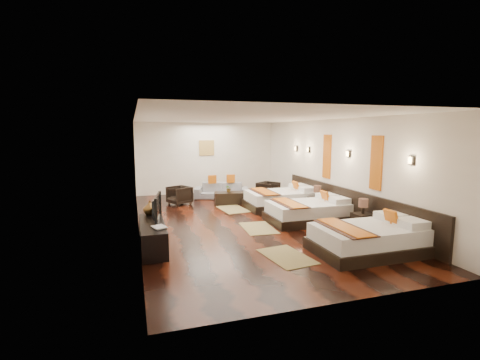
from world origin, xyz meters
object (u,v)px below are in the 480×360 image
object	(u,v)px
figurine	(150,208)
sofa	(222,191)
nightstand_a	(362,221)
table_plant	(229,188)
nightstand_b	(317,203)
armchair_left	(179,195)
bed_near	(370,238)
bed_far	(282,199)
coffee_table	(229,198)
book	(153,228)
bed_mid	(309,211)
tv_console	(153,235)
tv	(153,207)
armchair_right	(268,190)

from	to	relation	value
figurine	sofa	size ratio (longest dim) A/B	0.17
nightstand_a	table_plant	world-z (taller)	nightstand_a
nightstand_b	armchair_left	xyz separation A→B (m)	(-3.82, 2.45, 0.02)
bed_near	nightstand_b	size ratio (longest dim) A/B	2.68
nightstand_b	bed_near	bearing A→B (deg)	-102.36
bed_far	coffee_table	size ratio (longest dim) A/B	2.22
table_plant	book	bearing A→B (deg)	-122.19
nightstand_b	coffee_table	xyz separation A→B (m)	(-2.19, 2.03, -0.09)
bed_mid	nightstand_a	distance (m)	1.50
bed_far	tv_console	xyz separation A→B (m)	(-4.20, -2.75, -0.02)
table_plant	tv	bearing A→B (deg)	-126.52
nightstand_a	nightstand_b	bearing A→B (deg)	90.00
tv_console	book	distance (m)	0.56
bed_far	nightstand_a	distance (m)	3.19
tv_console	coffee_table	xyz separation A→B (m)	(2.76, 3.85, -0.08)
tv_console	tv	distance (m)	0.60
book	figurine	bearing A→B (deg)	90.00
figurine	coffee_table	bearing A→B (deg)	48.39
figurine	armchair_left	world-z (taller)	figurine
nightstand_b	sofa	world-z (taller)	nightstand_b
bed_near	nightstand_b	xyz separation A→B (m)	(0.75, 3.41, 0.00)
table_plant	bed_mid	bearing A→B (deg)	-63.70
nightstand_b	sofa	bearing A→B (deg)	125.43
book	coffee_table	world-z (taller)	book
nightstand_b	armchair_right	bearing A→B (deg)	103.11
sofa	armchair_right	distance (m)	1.72
nightstand_b	figurine	distance (m)	5.08
nightstand_a	coffee_table	world-z (taller)	nightstand_a
tv_console	sofa	size ratio (longest dim) A/B	0.93
bed_near	bed_far	size ratio (longest dim) A/B	1.00
nightstand_a	figurine	distance (m)	5.08
table_plant	nightstand_b	bearing A→B (deg)	-43.09
tv_console	coffee_table	size ratio (longest dim) A/B	1.80
coffee_table	table_plant	bearing A→B (deg)	104.51
tv_console	armchair_right	size ratio (longest dim) A/B	2.64
bed_mid	armchair_left	distance (m)	4.53
bed_near	sofa	xyz separation A→B (m)	(-1.44, 6.49, -0.01)
bed_mid	figurine	bearing A→B (deg)	-177.32
armchair_left	nightstand_a	bearing A→B (deg)	13.35
bed_far	coffee_table	bearing A→B (deg)	142.53
nightstand_b	table_plant	bearing A→B (deg)	136.91
coffee_table	armchair_left	bearing A→B (deg)	165.60
book	armchair_left	size ratio (longest dim) A/B	0.48
tv_console	figurine	size ratio (longest dim) A/B	5.53
bed_far	armchair_right	xyz separation A→B (m)	(0.17, 1.57, 0.02)
bed_mid	tv	distance (m)	4.24
bed_far	figurine	world-z (taller)	figurine
tv	table_plant	bearing A→B (deg)	-26.53
bed_mid	figurine	world-z (taller)	figurine
armchair_right	table_plant	size ratio (longest dim) A/B	2.51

